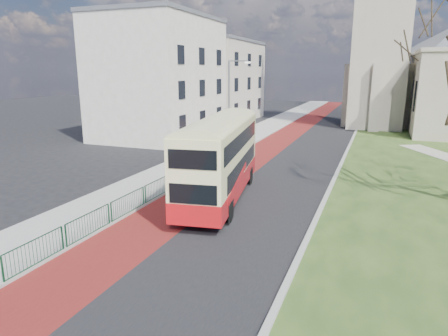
% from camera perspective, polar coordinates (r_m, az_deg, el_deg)
% --- Properties ---
extents(ground, '(160.00, 160.00, 0.00)m').
position_cam_1_polar(ground, '(20.16, -5.44, -7.18)').
color(ground, black).
rests_on(ground, ground).
extents(road_carriageway, '(9.00, 120.00, 0.01)m').
position_cam_1_polar(road_carriageway, '(38.13, 10.21, 2.69)').
color(road_carriageway, black).
rests_on(road_carriageway, ground).
extents(bus_lane, '(3.40, 120.00, 0.01)m').
position_cam_1_polar(bus_lane, '(38.72, 6.29, 3.00)').
color(bus_lane, '#591414').
rests_on(bus_lane, ground).
extents(pavement_west, '(4.00, 120.00, 0.12)m').
position_cam_1_polar(pavement_west, '(39.84, 1.00, 3.46)').
color(pavement_west, gray).
rests_on(pavement_west, ground).
extents(kerb_west, '(0.25, 120.00, 0.13)m').
position_cam_1_polar(kerb_west, '(39.21, 3.75, 3.27)').
color(kerb_west, '#999993').
rests_on(kerb_west, ground).
extents(kerb_east, '(0.25, 80.00, 0.13)m').
position_cam_1_polar(kerb_east, '(39.50, 17.35, 2.75)').
color(kerb_east, '#999993').
rests_on(kerb_east, ground).
extents(pedestrian_railing, '(0.07, 24.00, 1.12)m').
position_cam_1_polar(pedestrian_railing, '(24.66, -7.45, -1.95)').
color(pedestrian_railing, '#0E3E20').
rests_on(pedestrian_railing, ground).
extents(gothic_church, '(16.38, 18.00, 40.00)m').
position_cam_1_polar(gothic_church, '(55.24, 26.77, 18.56)').
color(gothic_church, gray).
rests_on(gothic_church, ground).
extents(street_block_near, '(10.30, 14.30, 13.00)m').
position_cam_1_polar(street_block_near, '(44.87, -9.16, 12.74)').
color(street_block_near, beige).
rests_on(street_block_near, ground).
extents(street_block_far, '(10.30, 16.30, 11.50)m').
position_cam_1_polar(street_block_far, '(59.26, -1.15, 12.39)').
color(street_block_far, beige).
rests_on(street_block_far, ground).
extents(streetlamp, '(2.13, 0.18, 8.00)m').
position_cam_1_polar(streetlamp, '(37.19, 0.91, 9.77)').
color(streetlamp, gray).
rests_on(streetlamp, pavement_west).
extents(bus, '(4.25, 11.14, 4.55)m').
position_cam_1_polar(bus, '(22.22, -0.55, 1.84)').
color(bus, '#B21014').
rests_on(bus, ground).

